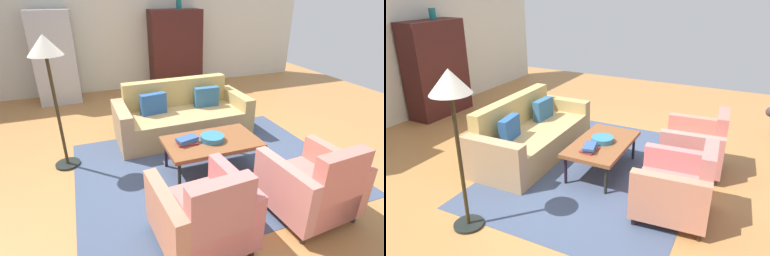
% 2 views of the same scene
% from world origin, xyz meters
% --- Properties ---
extents(ground_plane, '(10.40, 10.40, 0.00)m').
position_xyz_m(ground_plane, '(0.00, 0.00, 0.00)').
color(ground_plane, '#B47C43').
extents(area_rug, '(3.40, 2.60, 0.01)m').
position_xyz_m(area_rug, '(0.09, -0.35, 0.00)').
color(area_rug, '#42516D').
rests_on(area_rug, ground).
extents(couch, '(2.12, 0.94, 0.86)m').
position_xyz_m(couch, '(0.09, 0.79, 0.29)').
color(couch, tan).
rests_on(couch, ground).
extents(coffee_table, '(1.20, 0.70, 0.43)m').
position_xyz_m(coffee_table, '(0.09, -0.40, 0.40)').
color(coffee_table, black).
rests_on(coffee_table, ground).
extents(armchair_left, '(0.85, 0.85, 0.88)m').
position_xyz_m(armchair_left, '(-0.51, -1.57, 0.34)').
color(armchair_left, '#362222').
rests_on(armchair_left, ground).
extents(armchair_right, '(0.85, 0.85, 0.88)m').
position_xyz_m(armchair_right, '(0.69, -1.57, 0.34)').
color(armchair_right, '#382417').
rests_on(armchair_right, ground).
extents(fruit_bowl, '(0.30, 0.30, 0.07)m').
position_xyz_m(fruit_bowl, '(0.10, -0.40, 0.47)').
color(fruit_bowl, teal).
rests_on(fruit_bowl, coffee_table).
extents(book_stack, '(0.29, 0.20, 0.08)m').
position_xyz_m(book_stack, '(-0.23, -0.36, 0.47)').
color(book_stack, maroon).
rests_on(book_stack, coffee_table).
extents(cabinet, '(1.20, 0.51, 1.80)m').
position_xyz_m(cabinet, '(0.85, 3.39, 0.90)').
color(cabinet, '#401A18').
rests_on(cabinet, ground).
extents(vase_tall, '(0.12, 0.12, 0.20)m').
position_xyz_m(vase_tall, '(0.95, 3.39, 1.90)').
color(vase_tall, '#176B6C').
rests_on(vase_tall, cabinet).
extents(floor_lamp, '(0.40, 0.40, 1.72)m').
position_xyz_m(floor_lamp, '(-1.68, 0.40, 1.44)').
color(floor_lamp, black).
rests_on(floor_lamp, ground).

